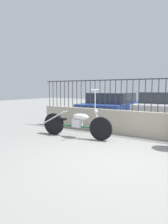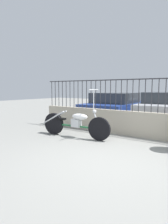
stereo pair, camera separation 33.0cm
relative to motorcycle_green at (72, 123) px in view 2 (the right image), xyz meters
name	(u,v)px [view 2 (the right image)]	position (x,y,z in m)	size (l,w,h in m)	color
ground_plane	(113,162)	(2.01, -1.14, -0.41)	(40.00, 40.00, 0.00)	gray
low_wall	(150,126)	(2.01, 1.17, -0.03)	(8.17, 0.18, 0.77)	#B2A893
fence_railing	(152,90)	(2.01, 1.17, 0.99)	(8.17, 0.04, 0.98)	#2D2D33
motorcycle_green	(72,123)	(0.00, 0.00, 0.00)	(2.31, 0.52, 1.44)	black
car_blue	(116,106)	(-0.34, 3.66, 0.24)	(2.03, 4.01, 1.26)	black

